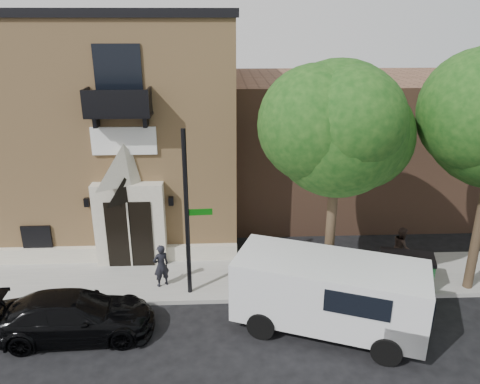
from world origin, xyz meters
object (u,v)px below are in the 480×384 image
object	(u,v)px
black_sedan	(74,316)
pedestrian_near	(161,266)
pedestrian_far	(401,246)
street_sign	(187,215)
fire_hydrant	(262,287)
dumpster	(406,270)
cargo_van	(336,294)

from	to	relation	value
black_sedan	pedestrian_near	xyz separation A→B (m)	(2.30, 2.46, 0.25)
pedestrian_near	pedestrian_far	world-z (taller)	pedestrian_near
street_sign	fire_hydrant	bearing A→B (deg)	-12.38
dumpster	pedestrian_near	distance (m)	8.51
cargo_van	pedestrian_near	world-z (taller)	cargo_van
street_sign	pedestrian_near	size ratio (longest dim) A/B	3.65
cargo_van	pedestrian_far	bearing A→B (deg)	68.26
fire_hydrant	black_sedan	bearing A→B (deg)	-164.01
black_sedan	street_sign	size ratio (longest dim) A/B	0.82
pedestrian_near	cargo_van	bearing A→B (deg)	125.22
cargo_van	street_sign	bearing A→B (deg)	175.83
dumpster	street_sign	bearing A→B (deg)	-162.57
cargo_van	pedestrian_far	distance (m)	5.00
street_sign	dumpster	distance (m)	7.82
pedestrian_far	cargo_van	bearing A→B (deg)	146.00
dumpster	pedestrian_far	world-z (taller)	pedestrian_far
cargo_van	street_sign	distance (m)	5.25
black_sedan	street_sign	xyz separation A→B (m)	(3.32, 2.02, 2.34)
black_sedan	fire_hydrant	xyz separation A→B (m)	(5.76, 1.65, -0.19)
cargo_van	street_sign	xyz separation A→B (m)	(-4.48, 2.11, 1.75)
dumpster	pedestrian_far	size ratio (longest dim) A/B	1.32
black_sedan	dumpster	world-z (taller)	black_sedan
cargo_van	pedestrian_near	bearing A→B (deg)	176.17
cargo_van	fire_hydrant	size ratio (longest dim) A/B	8.58
pedestrian_far	fire_hydrant	bearing A→B (deg)	118.27
fire_hydrant	pedestrian_far	xyz separation A→B (m)	(5.42, 1.91, 0.42)
dumpster	black_sedan	bearing A→B (deg)	-152.10
cargo_van	dumpster	bearing A→B (deg)	56.88
street_sign	fire_hydrant	distance (m)	3.54
fire_hydrant	pedestrian_far	world-z (taller)	pedestrian_far
street_sign	pedestrian_far	xyz separation A→B (m)	(7.87, 1.54, -2.11)
street_sign	fire_hydrant	world-z (taller)	street_sign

